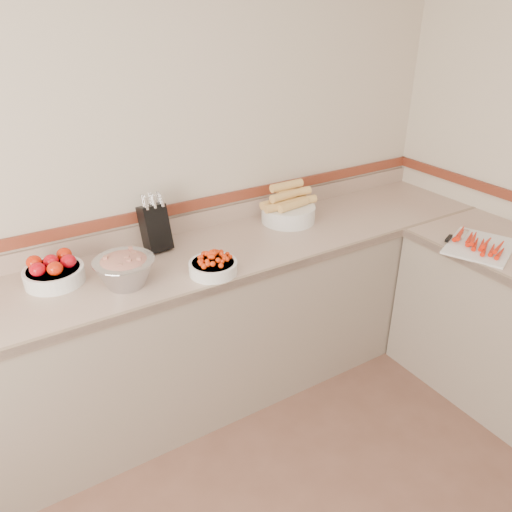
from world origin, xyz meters
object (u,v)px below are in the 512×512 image
cutting_board (479,244)px  rhubarb_bowl (125,269)px  knife_block (155,227)px  tomato_bowl (54,272)px  cherry_tomato_bowl (213,265)px  corn_bowl (288,209)px

cutting_board → rhubarb_bowl: bearing=160.8°
knife_block → tomato_bowl: bearing=-170.9°
knife_block → tomato_bowl: size_ratio=1.14×
cherry_tomato_bowl → corn_bowl: 0.76m
cherry_tomato_bowl → rhubarb_bowl: (-0.39, 0.11, 0.04)m
knife_block → corn_bowl: size_ratio=0.89×
tomato_bowl → cherry_tomato_bowl: 0.74m
rhubarb_bowl → cutting_board: size_ratio=0.58×
cherry_tomato_bowl → cutting_board: size_ratio=0.49×
corn_bowl → tomato_bowl: bearing=-178.9°
knife_block → rhubarb_bowl: bearing=-132.7°
corn_bowl → cutting_board: 1.06m
tomato_bowl → cherry_tomato_bowl: bearing=-25.0°
knife_block → cutting_board: (1.47, -0.89, -0.11)m
knife_block → corn_bowl: knife_block is taller
knife_block → corn_bowl: 0.81m
cherry_tomato_bowl → rhubarb_bowl: bearing=163.9°
tomato_bowl → cutting_board: 2.17m
rhubarb_bowl → cutting_board: rhubarb_bowl is taller
cutting_board → cherry_tomato_bowl: bearing=159.9°
cutting_board → tomato_bowl: bearing=158.2°
cherry_tomato_bowl → corn_bowl: corn_bowl is taller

